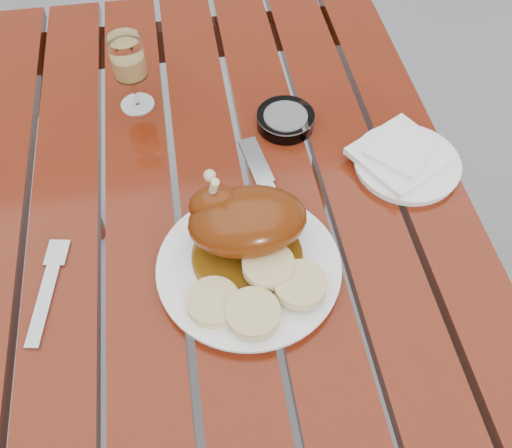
{
  "coord_description": "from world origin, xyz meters",
  "views": [
    {
      "loc": [
        -0.02,
        -0.55,
        1.45
      ],
      "look_at": [
        0.06,
        -0.06,
        0.78
      ],
      "focal_mm": 40.0,
      "sensor_mm": 36.0,
      "label": 1
    }
  ],
  "objects_px": {
    "table": "(225,320)",
    "ashtray": "(285,120)",
    "dinner_plate": "(249,268)",
    "side_plate": "(407,163)",
    "wine_glass": "(131,74)"
  },
  "relations": [
    {
      "from": "dinner_plate",
      "to": "ashtray",
      "type": "distance_m",
      "value": 0.31
    },
    {
      "from": "table",
      "to": "ashtray",
      "type": "distance_m",
      "value": 0.45
    },
    {
      "from": "dinner_plate",
      "to": "wine_glass",
      "type": "relative_size",
      "value": 1.86
    },
    {
      "from": "table",
      "to": "ashtray",
      "type": "height_order",
      "value": "ashtray"
    },
    {
      "from": "dinner_plate",
      "to": "side_plate",
      "type": "distance_m",
      "value": 0.33
    },
    {
      "from": "dinner_plate",
      "to": "ashtray",
      "type": "relative_size",
      "value": 2.62
    },
    {
      "from": "wine_glass",
      "to": "ashtray",
      "type": "relative_size",
      "value": 1.41
    },
    {
      "from": "table",
      "to": "ashtray",
      "type": "relative_size",
      "value": 11.98
    },
    {
      "from": "table",
      "to": "dinner_plate",
      "type": "height_order",
      "value": "dinner_plate"
    },
    {
      "from": "table",
      "to": "dinner_plate",
      "type": "distance_m",
      "value": 0.4
    },
    {
      "from": "table",
      "to": "side_plate",
      "type": "relative_size",
      "value": 6.88
    },
    {
      "from": "dinner_plate",
      "to": "ashtray",
      "type": "bearing_deg",
      "value": 69.32
    },
    {
      "from": "dinner_plate",
      "to": "wine_glass",
      "type": "height_order",
      "value": "wine_glass"
    },
    {
      "from": "table",
      "to": "ashtray",
      "type": "xyz_separation_m",
      "value": [
        0.14,
        0.17,
        0.39
      ]
    },
    {
      "from": "ashtray",
      "to": "side_plate",
      "type": "bearing_deg",
      "value": -35.39
    }
  ]
}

